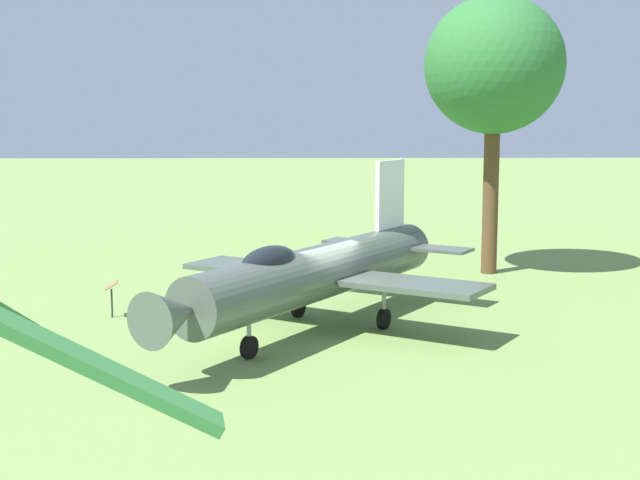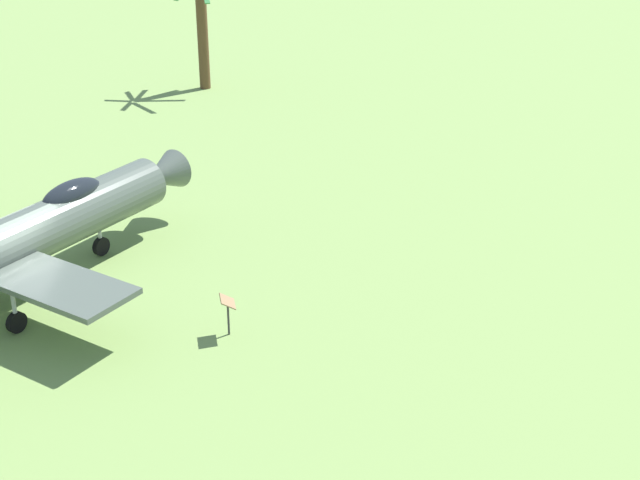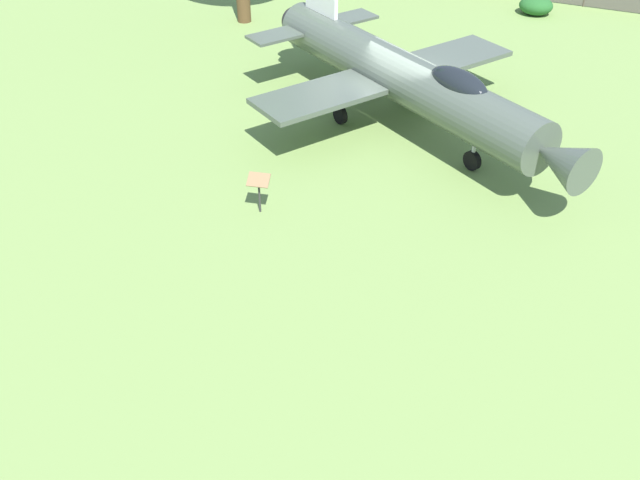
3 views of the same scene
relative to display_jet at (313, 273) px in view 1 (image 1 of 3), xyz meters
The scene contains 4 objects.
ground_plane 1.80m from the display_jet, 147.86° to the left, with size 200.00×200.00×0.00m, color #75934C.
display_jet is the anchor object (origin of this frame).
shade_tree 13.53m from the display_jet, 144.18° to the left, with size 5.97×5.33×10.74m.
info_plaque 6.62m from the display_jet, 108.86° to the right, with size 0.67×0.51×1.14m.
Camera 1 is at (25.58, -0.40, 6.29)m, focal length 50.67 mm.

